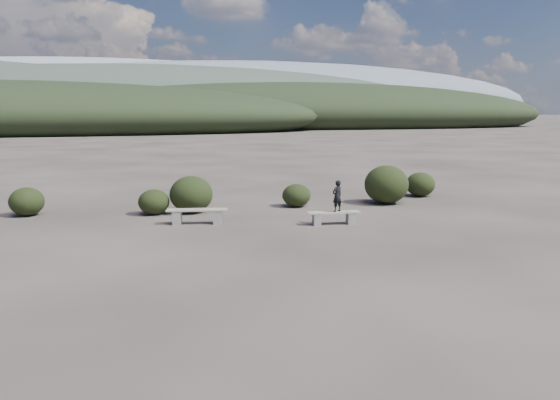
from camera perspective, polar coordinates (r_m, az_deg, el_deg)
name	(u,v)px	position (r m, az deg, el deg)	size (l,w,h in m)	color
ground	(356,273)	(12.16, 7.93, -7.52)	(1200.00, 1200.00, 0.00)	#2D2723
bench_left	(197,215)	(17.29, -8.65, -1.55)	(1.94, 0.75, 0.47)	gray
bench_right	(334,217)	(17.10, 5.64, -1.75)	(1.67, 0.50, 0.41)	gray
seated_person	(337,196)	(17.01, 6.00, 0.42)	(0.36, 0.23, 0.98)	black
shrub_a	(154,202)	(19.16, -13.04, -0.20)	(1.06, 1.06, 0.87)	black
shrub_b	(191,194)	(19.25, -9.26, 0.59)	(1.50, 1.50, 1.28)	black
shrub_c	(296,195)	(20.22, 1.73, 0.49)	(1.06, 1.06, 0.85)	black
shrub_d	(386,185)	(21.28, 11.05, 1.60)	(1.68, 1.68, 1.47)	black
shrub_e	(420,184)	(23.45, 14.45, 1.59)	(1.20, 1.20, 1.00)	black
shrub_f	(27,202)	(20.34, -24.95, -0.15)	(1.14, 1.14, 0.97)	black
mountain_ridges	(126,100)	(349.85, -15.77, 10.03)	(500.00, 400.00, 56.00)	black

